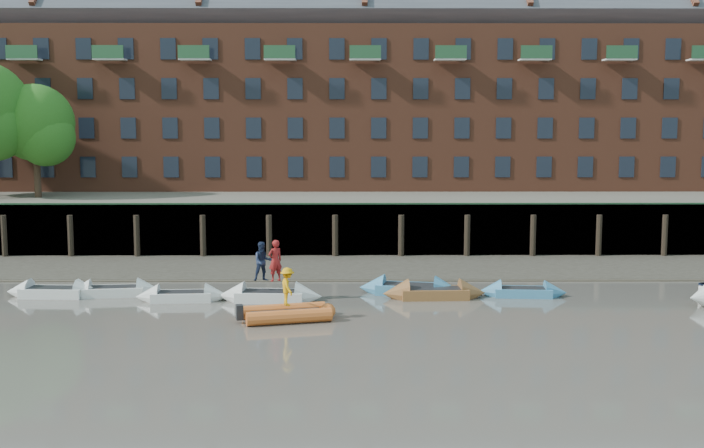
{
  "coord_description": "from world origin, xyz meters",
  "views": [
    {
      "loc": [
        -1.26,
        -27.58,
        7.87
      ],
      "look_at": [
        -1.04,
        12.0,
        3.2
      ],
      "focal_mm": 42.0,
      "sensor_mm": 36.0,
      "label": 1
    }
  ],
  "objects_px": {
    "rowboat_1": "(114,291)",
    "person_rower_b": "(263,261)",
    "person_rower_a": "(275,261)",
    "rowboat_0": "(54,292)",
    "rowboat_4": "(409,289)",
    "rowboat_5": "(434,293)",
    "rowboat_6": "(523,292)",
    "rowboat_3": "(270,296)",
    "rib_tender": "(290,313)",
    "person_rib_crew": "(287,287)",
    "rowboat_2": "(182,296)"
  },
  "relations": [
    {
      "from": "rowboat_1",
      "to": "person_rower_b",
      "type": "xyz_separation_m",
      "value": [
        7.12,
        -1.18,
        1.6
      ]
    },
    {
      "from": "person_rower_a",
      "to": "person_rower_b",
      "type": "height_order",
      "value": "person_rower_a"
    },
    {
      "from": "rowboat_0",
      "to": "rowboat_4",
      "type": "relative_size",
      "value": 0.91
    },
    {
      "from": "rowboat_5",
      "to": "rowboat_6",
      "type": "xyz_separation_m",
      "value": [
        4.18,
        0.42,
        -0.04
      ]
    },
    {
      "from": "rowboat_3",
      "to": "rib_tender",
      "type": "distance_m",
      "value": 3.86
    },
    {
      "from": "rowboat_0",
      "to": "rib_tender",
      "type": "distance_m",
      "value": 12.3
    },
    {
      "from": "rowboat_6",
      "to": "rib_tender",
      "type": "distance_m",
      "value": 11.54
    },
    {
      "from": "rowboat_5",
      "to": "person_rib_crew",
      "type": "relative_size",
      "value": 3.09
    },
    {
      "from": "rowboat_3",
      "to": "person_rower_a",
      "type": "distance_m",
      "value": 1.65
    },
    {
      "from": "rowboat_0",
      "to": "rowboat_4",
      "type": "distance_m",
      "value": 16.65
    },
    {
      "from": "rowboat_5",
      "to": "person_rib_crew",
      "type": "distance_m",
      "value": 7.83
    },
    {
      "from": "rowboat_4",
      "to": "rowboat_1",
      "type": "bearing_deg",
      "value": -167.58
    },
    {
      "from": "rowboat_1",
      "to": "person_rower_b",
      "type": "bearing_deg",
      "value": -17.09
    },
    {
      "from": "rowboat_6",
      "to": "person_rower_a",
      "type": "relative_size",
      "value": 2.2
    },
    {
      "from": "rowboat_0",
      "to": "rowboat_3",
      "type": "bearing_deg",
      "value": -2.5
    },
    {
      "from": "rowboat_5",
      "to": "person_rower_a",
      "type": "distance_m",
      "value": 7.48
    },
    {
      "from": "rowboat_5",
      "to": "person_rib_crew",
      "type": "height_order",
      "value": "person_rib_crew"
    },
    {
      "from": "rowboat_3",
      "to": "person_rib_crew",
      "type": "relative_size",
      "value": 3.07
    },
    {
      "from": "rowboat_1",
      "to": "rowboat_4",
      "type": "xyz_separation_m",
      "value": [
        13.9,
        0.27,
        0.03
      ]
    },
    {
      "from": "rowboat_4",
      "to": "person_rower_b",
      "type": "xyz_separation_m",
      "value": [
        -6.78,
        -1.45,
        1.57
      ]
    },
    {
      "from": "rowboat_5",
      "to": "rowboat_3",
      "type": "bearing_deg",
      "value": -178.16
    },
    {
      "from": "person_rib_crew",
      "to": "rib_tender",
      "type": "bearing_deg",
      "value": -112.13
    },
    {
      "from": "rowboat_4",
      "to": "rib_tender",
      "type": "bearing_deg",
      "value": -123.92
    },
    {
      "from": "rowboat_5",
      "to": "person_rower_b",
      "type": "height_order",
      "value": "person_rower_b"
    },
    {
      "from": "rowboat_2",
      "to": "rowboat_5",
      "type": "bearing_deg",
      "value": -1.27
    },
    {
      "from": "rowboat_4",
      "to": "person_rower_a",
      "type": "height_order",
      "value": "person_rower_a"
    },
    {
      "from": "rowboat_4",
      "to": "rib_tender",
      "type": "height_order",
      "value": "rowboat_4"
    },
    {
      "from": "rowboat_6",
      "to": "person_rib_crew",
      "type": "distance_m",
      "value": 11.7
    },
    {
      "from": "rowboat_5",
      "to": "person_rower_b",
      "type": "bearing_deg",
      "value": -179.08
    },
    {
      "from": "rowboat_2",
      "to": "rowboat_3",
      "type": "relative_size",
      "value": 0.89
    },
    {
      "from": "rowboat_2",
      "to": "person_rower_a",
      "type": "xyz_separation_m",
      "value": [
        4.27,
        -0.08,
        1.65
      ]
    },
    {
      "from": "rowboat_0",
      "to": "rowboat_3",
      "type": "height_order",
      "value": "rowboat_3"
    },
    {
      "from": "rowboat_3",
      "to": "rowboat_6",
      "type": "bearing_deg",
      "value": 7.78
    },
    {
      "from": "rowboat_2",
      "to": "rowboat_6",
      "type": "height_order",
      "value": "rowboat_2"
    },
    {
      "from": "rowboat_5",
      "to": "rowboat_6",
      "type": "relative_size",
      "value": 1.17
    },
    {
      "from": "rowboat_4",
      "to": "rowboat_6",
      "type": "relative_size",
      "value": 1.2
    },
    {
      "from": "rowboat_5",
      "to": "person_rib_crew",
      "type": "xyz_separation_m",
      "value": [
        -6.47,
        -4.27,
        1.15
      ]
    },
    {
      "from": "rowboat_5",
      "to": "rowboat_6",
      "type": "distance_m",
      "value": 4.2
    },
    {
      "from": "rowboat_3",
      "to": "rowboat_5",
      "type": "height_order",
      "value": "rowboat_5"
    },
    {
      "from": "rowboat_0",
      "to": "rowboat_3",
      "type": "distance_m",
      "value": 10.23
    },
    {
      "from": "rowboat_3",
      "to": "person_rower_a",
      "type": "height_order",
      "value": "person_rower_a"
    },
    {
      "from": "rowboat_5",
      "to": "rib_tender",
      "type": "distance_m",
      "value": 7.66
    },
    {
      "from": "rowboat_2",
      "to": "person_rower_b",
      "type": "xyz_separation_m",
      "value": [
        3.69,
        -0.01,
        1.6
      ]
    },
    {
      "from": "rowboat_1",
      "to": "person_rower_b",
      "type": "distance_m",
      "value": 7.39
    },
    {
      "from": "rowboat_0",
      "to": "rowboat_1",
      "type": "height_order",
      "value": "rowboat_0"
    },
    {
      "from": "rowboat_0",
      "to": "rowboat_4",
      "type": "xyz_separation_m",
      "value": [
        16.64,
        0.52,
        0.02
      ]
    },
    {
      "from": "rowboat_6",
      "to": "person_rower_a",
      "type": "distance_m",
      "value": 11.63
    },
    {
      "from": "rowboat_1",
      "to": "rowboat_4",
      "type": "distance_m",
      "value": 13.9
    },
    {
      "from": "rowboat_0",
      "to": "rowboat_5",
      "type": "distance_m",
      "value": 17.72
    },
    {
      "from": "rowboat_3",
      "to": "rowboat_4",
      "type": "distance_m",
      "value": 6.64
    }
  ]
}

